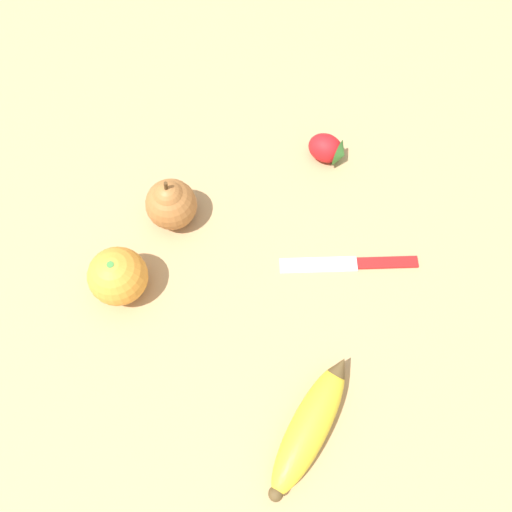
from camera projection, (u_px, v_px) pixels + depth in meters
The scene contains 6 objects.
ground_plane at pixel (251, 328), 0.65m from camera, with size 3.00×3.00×0.00m, color tan.
banana at pixel (310, 426), 0.58m from camera, with size 0.15×0.15×0.04m.
orange at pixel (118, 276), 0.63m from camera, with size 0.08×0.08×0.08m.
pear at pixel (171, 203), 0.68m from camera, with size 0.07×0.07×0.09m.
strawberry at pixel (328, 149), 0.74m from camera, with size 0.07×0.07×0.04m.
paring_knife at pixel (354, 263), 0.68m from camera, with size 0.06×0.19×0.01m.
Camera 1 is at (-0.18, 0.04, 0.63)m, focal length 35.00 mm.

